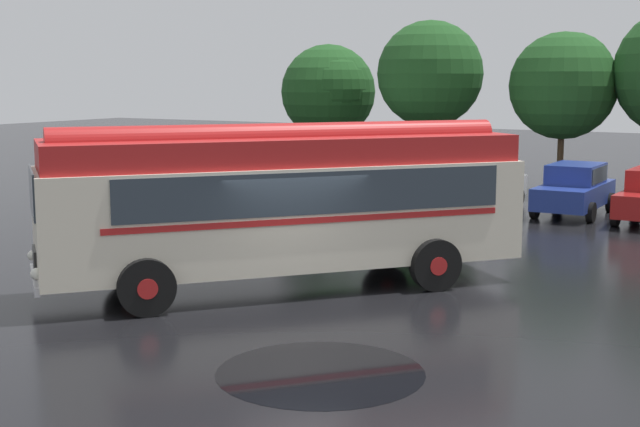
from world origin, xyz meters
name	(u,v)px	position (x,y,z in m)	size (l,w,h in m)	color
ground_plane	(289,300)	(0.00, 0.00, 0.00)	(120.00, 120.00, 0.00)	black
vintage_bus	(283,200)	(-0.63, 0.82, 1.89)	(8.38, 9.28, 3.49)	silver
car_near_left	(415,180)	(-3.51, 13.93, 0.85)	(2.29, 4.36, 1.66)	black
car_mid_left	(479,184)	(-1.13, 14.01, 0.85)	(2.27, 4.35, 1.66)	silver
car_mid_right	(574,189)	(2.05, 14.14, 0.85)	(1.98, 4.21, 1.66)	navy
box_van	(342,163)	(-6.21, 13.52, 1.36)	(2.40, 5.80, 2.50)	#B2B7BC
tree_far_left	(330,91)	(-10.36, 19.94, 3.83)	(4.20, 4.20, 5.89)	#4C3823
tree_left_of_centre	(428,76)	(-5.20, 18.92, 4.49)	(4.29, 4.29, 6.72)	#4C3823
tree_centre	(566,82)	(0.20, 19.51, 4.24)	(4.07, 4.07, 6.15)	#4C3823
puddle_patch	(320,372)	(2.79, -3.54, 0.00)	(3.18, 3.18, 0.01)	black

